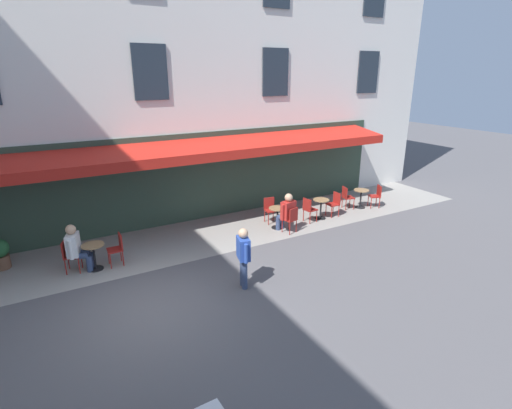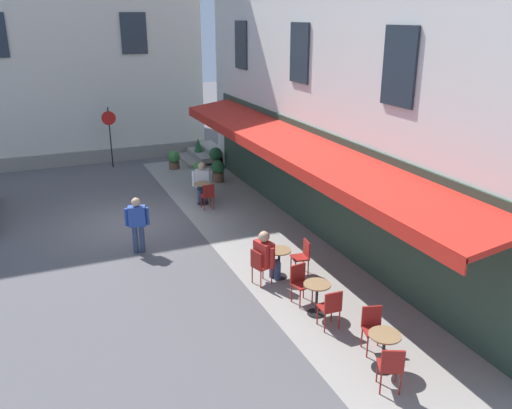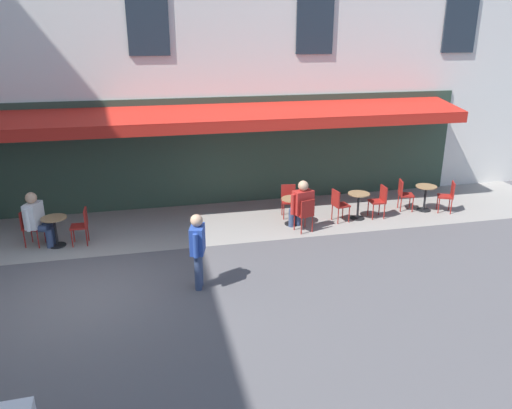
% 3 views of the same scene
% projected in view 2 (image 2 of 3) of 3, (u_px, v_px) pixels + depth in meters
% --- Properties ---
extents(ground_plane, '(70.00, 70.00, 0.00)m').
position_uv_depth(ground_plane, '(132.00, 224.00, 16.85)').
color(ground_plane, '#565456').
extents(sidewalk_cafe_terrace, '(20.50, 3.20, 0.01)m').
position_uv_depth(sidewalk_cafe_terrace, '(272.00, 245.00, 15.28)').
color(sidewalk_cafe_terrace, gray).
rests_on(sidewalk_cafe_terrace, ground_plane).
extents(back_alley_steps, '(2.40, 1.75, 0.60)m').
position_uv_depth(back_alley_steps, '(206.00, 155.00, 24.18)').
color(back_alley_steps, gray).
rests_on(back_alley_steps, ground_plane).
extents(cafe_table_near_entrance, '(0.60, 0.60, 0.75)m').
position_uv_depth(cafe_table_near_entrance, '(317.00, 294.00, 11.61)').
color(cafe_table_near_entrance, black).
rests_on(cafe_table_near_entrance, ground_plane).
extents(cafe_chair_red_under_awning, '(0.41, 0.41, 0.91)m').
position_uv_depth(cafe_chair_red_under_awning, '(331.00, 306.00, 11.03)').
color(cafe_chair_red_under_awning, maroon).
rests_on(cafe_chair_red_under_awning, ground_plane).
extents(cafe_chair_red_by_window, '(0.45, 0.45, 0.91)m').
position_uv_depth(cafe_chair_red_by_window, '(300.00, 280.00, 12.10)').
color(cafe_chair_red_by_window, maroon).
rests_on(cafe_chair_red_by_window, ground_plane).
extents(cafe_table_mid_terrace, '(0.60, 0.60, 0.75)m').
position_uv_depth(cafe_table_mid_terrace, '(384.00, 346.00, 9.78)').
color(cafe_table_mid_terrace, black).
rests_on(cafe_table_mid_terrace, ground_plane).
extents(cafe_chair_red_kerbside, '(0.53, 0.53, 0.91)m').
position_uv_depth(cafe_chair_red_kerbside, '(391.00, 365.00, 9.17)').
color(cafe_chair_red_kerbside, maroon).
rests_on(cafe_chair_red_kerbside, ground_plane).
extents(cafe_chair_red_facing_street, '(0.49, 0.49, 0.91)m').
position_uv_depth(cafe_chair_red_facing_street, '(373.00, 325.00, 10.36)').
color(cafe_chair_red_facing_street, maroon).
rests_on(cafe_chair_red_facing_street, ground_plane).
extents(cafe_table_streetside, '(0.60, 0.60, 0.75)m').
position_uv_depth(cafe_table_streetside, '(202.00, 190.00, 18.46)').
color(cafe_table_streetside, black).
rests_on(cafe_table_streetside, ground_plane).
extents(cafe_chair_red_corner_left, '(0.40, 0.40, 0.91)m').
position_uv_depth(cafe_chair_red_corner_left, '(208.00, 194.00, 17.89)').
color(cafe_chair_red_corner_left, maroon).
rests_on(cafe_chair_red_corner_left, ground_plane).
extents(cafe_chair_red_corner_right, '(0.50, 0.50, 0.91)m').
position_uv_depth(cafe_chair_red_corner_right, '(202.00, 183.00, 19.03)').
color(cafe_chair_red_corner_right, maroon).
rests_on(cafe_chair_red_corner_right, ground_plane).
extents(cafe_table_far_end, '(0.60, 0.60, 0.75)m').
position_uv_depth(cafe_table_far_end, '(279.00, 259.00, 13.27)').
color(cafe_table_far_end, black).
rests_on(cafe_table_far_end, ground_plane).
extents(cafe_chair_red_near_door, '(0.49, 0.49, 0.91)m').
position_uv_depth(cafe_chair_red_near_door, '(259.00, 264.00, 12.88)').
color(cafe_chair_red_near_door, maroon).
rests_on(cafe_chair_red_near_door, ground_plane).
extents(cafe_chair_red_back_row, '(0.45, 0.45, 0.91)m').
position_uv_depth(cafe_chair_red_back_row, '(303.00, 254.00, 13.41)').
color(cafe_chair_red_back_row, maroon).
rests_on(cafe_chair_red_back_row, ground_plane).
extents(seated_patron_in_red, '(0.70, 0.66, 1.37)m').
position_uv_depth(seated_patron_in_red, '(266.00, 255.00, 12.95)').
color(seated_patron_in_red, navy).
rests_on(seated_patron_in_red, ground_plane).
extents(seated_companion_in_white, '(0.66, 0.69, 1.37)m').
position_uv_depth(seated_companion_in_white, '(202.00, 181.00, 18.77)').
color(seated_companion_in_white, navy).
rests_on(seated_companion_in_white, ground_plane).
extents(walking_pedestrian_in_blue, '(0.37, 0.64, 1.60)m').
position_uv_depth(walking_pedestrian_in_blue, '(137.00, 221.00, 14.54)').
color(walking_pedestrian_in_blue, navy).
rests_on(walking_pedestrian_in_blue, ground_plane).
extents(no_parking_sign, '(0.11, 0.59, 2.60)m').
position_uv_depth(no_parking_sign, '(109.00, 126.00, 22.48)').
color(no_parking_sign, black).
rests_on(no_parking_sign, ground_plane).
extents(potted_plant_entrance_left, '(0.46, 0.46, 0.77)m').
position_uv_depth(potted_plant_entrance_left, '(199.00, 172.00, 21.10)').
color(potted_plant_entrance_left, brown).
rests_on(potted_plant_entrance_left, ground_plane).
extents(potted_plant_entrance_right, '(0.51, 0.51, 0.78)m').
position_uv_depth(potted_plant_entrance_right, '(174.00, 159.00, 22.74)').
color(potted_plant_entrance_right, brown).
rests_on(potted_plant_entrance_right, ground_plane).
extents(potted_plant_by_steps, '(0.55, 0.55, 0.94)m').
position_uv_depth(potted_plant_by_steps, '(216.00, 156.00, 22.64)').
color(potted_plant_by_steps, brown).
rests_on(potted_plant_by_steps, ground_plane).
extents(potted_plant_mid_terrace, '(0.53, 0.53, 0.87)m').
position_uv_depth(potted_plant_mid_terrace, '(218.00, 170.00, 20.94)').
color(potted_plant_mid_terrace, brown).
rests_on(potted_plant_mid_terrace, ground_plane).
extents(potted_plant_under_sign, '(0.45, 0.45, 1.01)m').
position_uv_depth(potted_plant_under_sign, '(198.00, 149.00, 24.10)').
color(potted_plant_under_sign, '#4C4C51').
rests_on(potted_plant_under_sign, ground_plane).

